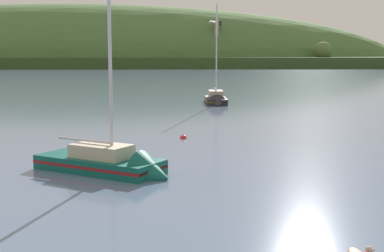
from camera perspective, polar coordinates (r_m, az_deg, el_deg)
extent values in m
cube|color=#314A21|center=(269.04, -8.07, 6.72)|extent=(449.99, 107.42, 4.76)
ellipsoid|color=#476B38|center=(299.47, -12.36, 6.27)|extent=(362.65, 122.38, 64.58)
sphere|color=#56703D|center=(258.42, -11.79, 7.90)|extent=(10.01, 10.01, 10.01)
sphere|color=#56703D|center=(263.48, 13.64, 7.72)|extent=(8.41, 8.41, 8.41)
cube|color=#4C4C51|center=(258.16, 2.60, 6.44)|extent=(5.84, 5.84, 2.00)
cylinder|color=#BCB293|center=(258.13, 2.61, 8.90)|extent=(2.01, 2.01, 20.12)
cylinder|color=#BCB293|center=(253.19, 2.29, 10.83)|extent=(6.55, 12.91, 1.11)
cube|color=#333338|center=(260.79, 2.77, 10.74)|extent=(3.46, 3.14, 2.41)
cube|color=#232328|center=(77.23, 2.51, 2.51)|extent=(3.39, 8.07, 1.41)
cone|color=#232328|center=(73.32, 2.72, 2.22)|extent=(2.84, 2.17, 2.70)
cube|color=gold|center=(77.20, 2.51, 2.76)|extent=(3.42, 8.07, 0.16)
cube|color=#BCB299|center=(76.94, 2.52, 3.39)|extent=(2.17, 3.68, 1.01)
cylinder|color=silver|center=(75.92, 2.59, 7.88)|extent=(0.20, 0.20, 13.05)
cylinder|color=silver|center=(78.16, 2.46, 3.94)|extent=(0.47, 4.14, 0.16)
cube|color=#0F564C|center=(33.76, -9.74, -4.51)|extent=(8.32, 7.17, 1.50)
cone|color=#0F564C|center=(31.39, -4.03, -5.35)|extent=(3.33, 3.54, 2.91)
cube|color=maroon|center=(33.68, -9.75, -3.91)|extent=(8.34, 7.19, 0.18)
cube|color=#BCB299|center=(33.41, -9.52, -2.61)|extent=(4.15, 3.79, 0.81)
cylinder|color=silver|center=(32.37, -8.61, 6.24)|extent=(0.21, 0.21, 11.10)
cylinder|color=silver|center=(34.15, -11.24, -1.48)|extent=(3.54, 2.61, 0.17)
sphere|color=tan|center=(19.22, 18.13, -12.26)|extent=(0.22, 0.22, 0.22)
sphere|color=red|center=(45.82, -0.92, -1.30)|extent=(0.57, 0.57, 0.57)
cylinder|color=black|center=(45.77, -0.92, -0.90)|extent=(0.04, 0.04, 0.08)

